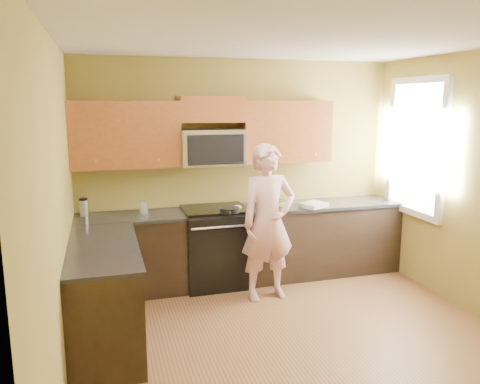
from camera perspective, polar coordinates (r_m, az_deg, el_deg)
name	(u,v)px	position (r m, az deg, el deg)	size (l,w,h in m)	color
floor	(301,345)	(4.61, 7.29, -17.71)	(4.00, 4.00, 0.00)	brown
ceiling	(309,38)	(4.08, 8.24, 17.82)	(4.00, 4.00, 0.00)	white
wall_back	(240,169)	(5.99, -0.04, 2.72)	(4.00, 4.00, 0.00)	olive
wall_front	(480,286)	(2.52, 26.78, -9.97)	(4.00, 4.00, 0.00)	olive
wall_left	(57,216)	(3.81, -21.00, -2.73)	(4.00, 4.00, 0.00)	olive
cabinet_back_run	(246,246)	(5.91, 0.78, -6.45)	(4.00, 0.60, 0.88)	black
cabinet_left_run	(105,296)	(4.64, -15.88, -11.83)	(0.60, 1.60, 0.88)	black
countertop_back	(247,210)	(5.78, 0.82, -2.12)	(4.00, 0.62, 0.04)	black
countertop_left	(103,247)	(4.49, -16.06, -6.39)	(0.62, 1.60, 0.04)	black
stove	(215,246)	(5.78, -2.97, -6.51)	(0.76, 0.65, 0.95)	black
microwave	(212,165)	(5.69, -3.35, 3.28)	(0.76, 0.40, 0.42)	silver
upper_cab_left	(127,168)	(5.59, -13.39, 2.86)	(1.22, 0.33, 0.75)	brown
upper_cab_right	(285,162)	(6.00, 5.37, 3.64)	(1.12, 0.33, 0.75)	brown
upper_cab_over_mw	(211,109)	(5.67, -3.51, 9.84)	(0.76, 0.33, 0.30)	brown
window	(416,147)	(6.13, 20.33, 5.05)	(0.06, 1.06, 1.66)	white
woman	(268,223)	(5.29, 3.39, -3.67)	(0.64, 0.42, 1.75)	pink
frying_pan	(230,212)	(5.44, -1.25, -2.41)	(0.23, 0.41, 0.05)	black
butter_tub	(280,206)	(5.93, 4.84, -1.63)	(0.13, 0.13, 0.09)	#FFE743
toast_slice	(272,208)	(5.76, 3.85, -1.92)	(0.11, 0.11, 0.01)	#B27F47
napkin_a	(237,208)	(5.67, -0.35, -1.87)	(0.11, 0.12, 0.06)	silver
napkin_b	(262,205)	(5.78, 2.66, -1.60)	(0.12, 0.13, 0.07)	silver
dish_towel	(314,205)	(5.91, 8.82, -1.53)	(0.30, 0.24, 0.05)	white
travel_mug	(84,216)	(5.68, -18.13, -2.70)	(0.09, 0.09, 0.20)	silver
glass_a	(143,206)	(5.71, -11.57, -1.69)	(0.07, 0.07, 0.12)	silver
glass_b	(143,208)	(5.64, -11.50, -1.84)	(0.07, 0.07, 0.12)	silver
glass_c	(145,209)	(5.55, -11.30, -2.03)	(0.07, 0.07, 0.12)	silver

